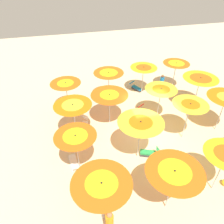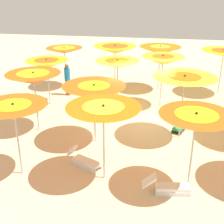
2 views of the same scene
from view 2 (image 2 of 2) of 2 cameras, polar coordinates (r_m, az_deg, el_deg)
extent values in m
cube|color=beige|center=(12.87, 5.36, -1.88)|extent=(41.31, 41.31, 0.04)
cylinder|color=#B2B2B7|center=(16.75, 19.96, 6.85)|extent=(0.05, 0.05, 2.14)
cone|color=yellow|center=(16.50, 20.47, 10.39)|extent=(2.24, 2.24, 0.31)
cone|color=orange|center=(16.49, 20.51, 10.64)|extent=(1.26, 1.26, 0.17)
sphere|color=black|center=(16.47, 20.56, 11.02)|extent=(0.07, 0.07, 0.07)
cylinder|color=#B2B2B7|center=(16.52, 8.90, 7.83)|extent=(0.05, 0.05, 2.17)
cone|color=orange|center=(16.27, 9.14, 11.50)|extent=(2.18, 2.18, 0.41)
cone|color=yellow|center=(16.24, 9.16, 11.89)|extent=(1.05, 1.05, 0.20)
sphere|color=black|center=(16.22, 9.19, 12.31)|extent=(0.07, 0.07, 0.07)
cylinder|color=#B2B2B7|center=(16.56, 0.57, 8.12)|extent=(0.05, 0.05, 2.15)
cone|color=yellow|center=(16.31, 0.58, 11.76)|extent=(2.28, 2.28, 0.41)
cone|color=orange|center=(16.29, 0.59, 12.05)|extent=(1.40, 1.40, 0.25)
sphere|color=black|center=(16.26, 0.59, 12.57)|extent=(0.07, 0.07, 0.07)
cylinder|color=#B2B2B7|center=(16.93, -8.84, 8.04)|extent=(0.05, 0.05, 2.07)
cone|color=orange|center=(16.69, -9.07, 11.46)|extent=(1.98, 1.98, 0.31)
cone|color=yellow|center=(16.68, -9.08, 11.69)|extent=(1.19, 1.19, 0.19)
sphere|color=black|center=(16.65, -9.11, 12.08)|extent=(0.07, 0.07, 0.07)
cylinder|color=#B2B2B7|center=(14.25, 9.34, 5.32)|extent=(0.05, 0.05, 2.20)
cone|color=yellow|center=(13.95, 9.64, 9.62)|extent=(1.94, 1.94, 0.41)
cone|color=orange|center=(13.92, 9.67, 10.04)|extent=(0.99, 0.99, 0.21)
sphere|color=black|center=(13.89, 9.71, 10.56)|extent=(0.07, 0.07, 0.07)
cylinder|color=#B2B2B7|center=(13.63, 1.02, 4.69)|extent=(0.05, 0.05, 2.16)
cone|color=yellow|center=(13.32, 1.05, 9.09)|extent=(1.94, 1.94, 0.32)
cone|color=orange|center=(13.30, 1.06, 9.42)|extent=(1.07, 1.07, 0.18)
sphere|color=black|center=(13.27, 1.06, 9.89)|extent=(0.07, 0.07, 0.07)
cylinder|color=#B2B2B7|center=(14.64, -11.97, 5.17)|extent=(0.05, 0.05, 1.99)
cone|color=yellow|center=(14.37, -12.31, 8.93)|extent=(1.95, 1.95, 0.36)
cone|color=orange|center=(14.35, -12.33, 9.24)|extent=(1.14, 1.14, 0.21)
sphere|color=black|center=(14.32, -12.38, 9.75)|extent=(0.07, 0.07, 0.07)
cylinder|color=#B2B2B7|center=(11.35, 13.07, 0.31)|extent=(0.05, 0.05, 2.24)
cone|color=yellow|center=(10.97, 13.60, 5.70)|extent=(2.27, 2.27, 0.35)
cone|color=orange|center=(10.94, 13.65, 6.16)|extent=(1.16, 1.16, 0.18)
sphere|color=black|center=(10.91, 13.70, 6.73)|extent=(0.07, 0.07, 0.07)
cylinder|color=#B2B2B7|center=(10.88, -3.31, -0.95)|extent=(0.05, 0.05, 1.96)
cone|color=orange|center=(10.52, -3.43, 3.90)|extent=(2.23, 2.23, 0.45)
cone|color=yellow|center=(10.48, -3.44, 4.50)|extent=(1.13, 1.13, 0.23)
sphere|color=black|center=(10.43, -3.46, 5.22)|extent=(0.07, 0.07, 0.07)
cylinder|color=#B2B2B7|center=(12.05, -14.17, 1.30)|extent=(0.05, 0.05, 2.14)
cone|color=orange|center=(11.70, -14.68, 6.14)|extent=(2.06, 2.06, 0.43)
cone|color=yellow|center=(11.67, -14.73, 6.58)|extent=(1.23, 1.23, 0.26)
sphere|color=black|center=(11.63, -14.80, 7.29)|extent=(0.07, 0.07, 0.07)
cylinder|color=#B2B2B7|center=(8.58, 14.85, -8.24)|extent=(0.05, 0.05, 2.16)
cone|color=orange|center=(8.08, 15.63, -1.71)|extent=(1.96, 1.96, 0.40)
cone|color=yellow|center=(8.04, 15.70, -1.13)|extent=(1.13, 1.13, 0.23)
sphere|color=black|center=(7.99, 15.81, -0.23)|extent=(0.07, 0.07, 0.07)
cylinder|color=#B2B2B7|center=(8.76, -1.56, -6.53)|extent=(0.05, 0.05, 2.19)
cone|color=orange|center=(8.26, -1.64, 0.06)|extent=(2.10, 2.10, 0.31)
cone|color=yellow|center=(8.23, -1.65, 0.53)|extent=(1.17, 1.17, 0.17)
sphere|color=black|center=(8.19, -1.66, 1.24)|extent=(0.07, 0.07, 0.07)
cylinder|color=#B2B2B7|center=(9.40, -17.40, -5.68)|extent=(0.05, 0.05, 2.14)
cone|color=orange|center=(8.94, -18.22, 0.31)|extent=(1.94, 1.94, 0.33)
cone|color=yellow|center=(8.91, -18.29, 0.81)|extent=(1.03, 1.03, 0.18)
sphere|color=black|center=(8.87, -18.38, 1.48)|extent=(0.07, 0.07, 0.07)
cube|color=silver|center=(9.04, 11.22, -13.80)|extent=(0.15, 0.97, 0.14)
cube|color=silver|center=(8.77, 11.52, -15.13)|extent=(0.15, 0.97, 0.14)
cube|color=white|center=(8.83, 11.43, -13.84)|extent=(0.45, 1.00, 0.10)
cube|color=white|center=(8.63, 7.06, -12.78)|extent=(0.38, 0.43, 0.35)
cube|color=silver|center=(9.93, -4.21, -9.57)|extent=(0.43, 0.88, 0.14)
cube|color=silver|center=(9.72, -5.40, -10.41)|extent=(0.43, 0.88, 0.14)
cube|color=white|center=(9.76, -4.82, -9.40)|extent=(0.69, 1.00, 0.10)
cube|color=white|center=(9.97, -7.55, -7.12)|extent=(0.41, 0.38, 0.41)
cube|color=#333338|center=(13.78, -2.07, 0.40)|extent=(0.38, 0.79, 0.14)
cube|color=#333338|center=(13.51, -1.79, -0.08)|extent=(0.38, 0.79, 0.14)
cube|color=red|center=(13.60, -1.94, 0.63)|extent=(0.62, 0.90, 0.10)
cube|color=red|center=(13.41, -4.33, 1.28)|extent=(0.41, 0.43, 0.39)
cube|color=#333338|center=(12.28, 13.44, -3.32)|extent=(0.80, 0.35, 0.14)
cube|color=#333338|center=(12.36, 12.01, -2.98)|extent=(0.80, 0.35, 0.14)
cube|color=green|center=(12.27, 12.77, -2.65)|extent=(0.91, 0.62, 0.10)
cube|color=green|center=(12.64, 13.68, -0.81)|extent=(0.37, 0.40, 0.37)
cube|color=#333338|center=(15.11, -13.85, 1.84)|extent=(0.43, 0.80, 0.14)
cube|color=#333338|center=(14.83, -13.76, 1.44)|extent=(0.43, 0.80, 0.14)
cube|color=#1972B7|center=(14.93, -13.85, 2.07)|extent=(0.66, 0.92, 0.10)
cube|color=#1972B7|center=(14.83, -16.25, 2.61)|extent=(0.43, 0.46, 0.39)
cylinder|color=brown|center=(15.87, -8.37, 4.56)|extent=(0.24, 0.24, 0.77)
cylinder|color=#1972BF|center=(15.66, -8.52, 7.06)|extent=(0.30, 0.30, 0.67)
sphere|color=brown|center=(15.54, -8.62, 8.62)|extent=(0.21, 0.21, 0.21)
camera|label=1|loc=(11.54, 68.11, 28.80)|focal=35.02mm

